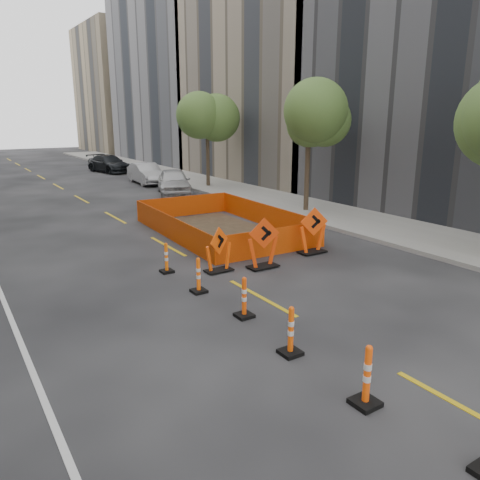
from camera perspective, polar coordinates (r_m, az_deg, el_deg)
ground_plane at (r=9.89m, az=16.50°, el=-14.03°), size 140.00×140.00×0.00m
sidewalk_right at (r=23.99m, az=9.10°, el=3.66°), size 4.00×90.00×0.15m
bld_right_c at (r=37.78m, az=6.59°, el=18.35°), size 12.00×16.00×14.00m
bld_right_d at (r=51.77m, az=-5.66°, el=20.75°), size 12.00×18.00×20.00m
bld_right_e at (r=68.42m, az=-13.05°, el=17.34°), size 12.00×14.00×16.00m
tree_r_b at (r=23.14m, az=8.42°, el=14.38°), size 2.80×2.80×5.95m
tree_r_c at (r=31.39m, az=-4.03°, el=14.60°), size 2.80×2.80×5.95m
channelizer_2 at (r=8.27m, az=15.24°, el=-15.66°), size 0.43×0.43×1.10m
channelizer_3 at (r=9.58m, az=6.22°, el=-10.93°), size 0.41×0.41×1.04m
channelizer_4 at (r=11.20m, az=0.52°, el=-6.98°), size 0.40×0.40×1.02m
channelizer_5 at (r=12.77m, az=-5.09°, el=-4.29°), size 0.39×0.39×1.00m
channelizer_6 at (r=14.50m, az=-8.97°, el=-2.15°), size 0.37×0.37×0.95m
chevron_sign_left at (r=14.35m, az=-2.63°, el=-1.16°), size 1.10×0.90×1.43m
chevron_sign_center at (r=14.68m, az=2.85°, el=-0.37°), size 1.25×0.99×1.63m
chevron_sign_right at (r=16.45m, az=8.88°, el=1.15°), size 1.25×1.00×1.64m
safety_fence at (r=19.30m, az=-2.36°, el=2.32°), size 4.82×7.84×0.96m
parked_car_near at (r=28.94m, az=-8.06°, el=7.04°), size 3.35×4.98×1.58m
parked_car_mid at (r=34.09m, az=-11.36°, el=7.97°), size 1.77×4.48×1.45m
parked_car_far at (r=41.89m, az=-15.66°, el=8.95°), size 2.99×5.26×1.44m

